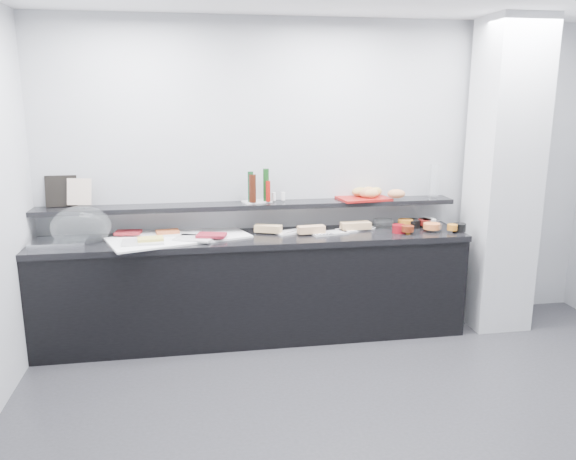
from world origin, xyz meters
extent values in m
plane|color=#2D2D30|center=(0.00, 0.00, 0.00)|extent=(5.00, 5.00, 0.00)
cube|color=#ABADB2|center=(0.00, 2.00, 1.35)|extent=(5.00, 0.02, 2.70)
cube|color=silver|center=(1.50, 1.65, 1.35)|extent=(0.50, 0.50, 2.70)
cube|color=black|center=(-0.70, 1.70, 0.42)|extent=(3.60, 0.60, 0.85)
cube|color=black|center=(-0.70, 1.70, 0.88)|extent=(3.62, 0.62, 0.05)
cube|color=black|center=(-0.70, 1.88, 1.13)|extent=(3.60, 0.25, 0.04)
cube|color=silver|center=(-2.25, 1.66, 0.92)|extent=(0.42, 0.28, 0.04)
ellipsoid|color=silver|center=(-2.09, 1.73, 1.03)|extent=(0.52, 0.38, 0.34)
cube|color=white|center=(-1.32, 1.72, 0.91)|extent=(1.22, 0.86, 0.01)
cube|color=white|center=(-1.60, 1.86, 0.92)|extent=(0.31, 0.26, 0.01)
cube|color=maroon|center=(-1.74, 1.84, 0.94)|extent=(0.22, 0.16, 0.02)
cube|color=silver|center=(-1.30, 1.81, 0.92)|extent=(0.34, 0.26, 0.01)
cube|color=#D15C2A|center=(-1.41, 1.81, 0.94)|extent=(0.20, 0.15, 0.02)
cube|color=silver|center=(-1.60, 1.56, 0.92)|extent=(0.34, 0.23, 0.01)
cube|color=#E1CE57|center=(-1.54, 1.57, 0.94)|extent=(0.21, 0.15, 0.02)
cube|color=silver|center=(-1.19, 1.61, 0.92)|extent=(0.36, 0.31, 0.01)
cube|color=maroon|center=(-1.06, 1.62, 0.94)|extent=(0.26, 0.20, 0.02)
cube|color=white|center=(-0.35, 1.77, 0.91)|extent=(0.36, 0.26, 0.01)
cube|color=tan|center=(-0.57, 1.76, 0.94)|extent=(0.24, 0.17, 0.06)
cylinder|color=silver|center=(-0.38, 1.71, 0.92)|extent=(0.14, 0.10, 0.01)
cube|color=silver|center=(-0.05, 1.67, 0.91)|extent=(0.34, 0.20, 0.01)
cube|color=tan|center=(-0.21, 1.67, 0.94)|extent=(0.24, 0.11, 0.06)
cylinder|color=#B7B8BE|center=(-0.12, 1.59, 0.92)|extent=(0.16, 0.02, 0.01)
cube|color=white|center=(0.21, 1.79, 0.91)|extent=(0.37, 0.27, 0.01)
cube|color=tan|center=(0.20, 1.75, 0.94)|extent=(0.27, 0.12, 0.06)
cylinder|color=#ACAFB3|center=(0.30, 1.73, 0.92)|extent=(0.16, 0.05, 0.01)
cylinder|color=white|center=(0.49, 1.84, 0.94)|extent=(0.22, 0.22, 0.07)
cylinder|color=#C66E1B|center=(0.68, 1.80, 0.95)|extent=(0.16, 0.16, 0.05)
cylinder|color=black|center=(0.74, 1.80, 0.94)|extent=(0.16, 0.16, 0.07)
cylinder|color=#570F0C|center=(0.85, 1.78, 0.95)|extent=(0.15, 0.15, 0.05)
cylinder|color=white|center=(0.90, 1.79, 0.94)|extent=(0.18, 0.18, 0.07)
cylinder|color=white|center=(0.89, 1.80, 0.95)|extent=(0.18, 0.18, 0.05)
cylinder|color=maroon|center=(0.55, 1.61, 0.94)|extent=(0.12, 0.12, 0.07)
cylinder|color=#5B1E0D|center=(0.60, 1.56, 0.95)|extent=(0.14, 0.14, 0.05)
cylinder|color=silver|center=(0.87, 1.62, 0.94)|extent=(0.18, 0.18, 0.07)
cylinder|color=orange|center=(0.84, 1.61, 0.95)|extent=(0.18, 0.18, 0.05)
cylinder|color=black|center=(1.09, 1.58, 0.94)|extent=(0.15, 0.15, 0.07)
cylinder|color=orange|center=(1.00, 1.54, 0.95)|extent=(0.09, 0.09, 0.05)
cube|color=black|center=(-2.27, 1.97, 1.28)|extent=(0.25, 0.08, 0.26)
cube|color=beige|center=(-2.12, 1.92, 1.28)|extent=(0.21, 0.09, 0.22)
cube|color=white|center=(-0.65, 1.91, 1.16)|extent=(0.27, 0.20, 0.01)
cylinder|color=#0F3A1B|center=(-0.70, 1.88, 1.29)|extent=(0.06, 0.06, 0.26)
cylinder|color=#38140A|center=(-0.69, 1.85, 1.28)|extent=(0.08, 0.08, 0.24)
cylinder|color=#103E13|center=(-0.57, 1.90, 1.30)|extent=(0.05, 0.05, 0.28)
cylinder|color=#9E120B|center=(-0.55, 1.86, 1.25)|extent=(0.04, 0.04, 0.18)
cylinder|color=white|center=(-0.50, 1.90, 1.20)|extent=(0.05, 0.05, 0.07)
cylinder|color=white|center=(-0.42, 1.91, 1.20)|extent=(0.04, 0.04, 0.07)
cube|color=maroon|center=(0.31, 1.89, 1.16)|extent=(0.48, 0.36, 0.02)
ellipsoid|color=#AE8A42|center=(0.29, 1.94, 1.21)|extent=(0.16, 0.12, 0.08)
ellipsoid|color=tan|center=(0.38, 1.96, 1.21)|extent=(0.13, 0.09, 0.08)
ellipsoid|color=#D6B051|center=(0.43, 1.92, 1.21)|extent=(0.14, 0.12, 0.08)
ellipsoid|color=#AE6D42|center=(0.32, 1.85, 1.21)|extent=(0.13, 0.08, 0.08)
ellipsoid|color=#CE804E|center=(0.57, 1.79, 1.21)|extent=(0.17, 0.13, 0.08)
ellipsoid|color=tan|center=(0.36, 1.84, 1.21)|extent=(0.15, 0.11, 0.08)
cylinder|color=white|center=(0.96, 1.86, 1.30)|extent=(0.09, 0.09, 0.30)
camera|label=1|loc=(-1.17, -2.87, 2.02)|focal=35.00mm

